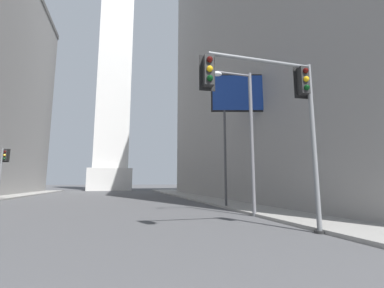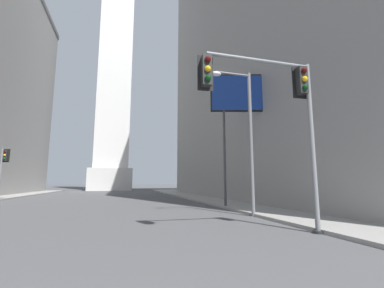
{
  "view_description": "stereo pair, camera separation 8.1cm",
  "coord_description": "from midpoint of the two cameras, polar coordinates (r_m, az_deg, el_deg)",
  "views": [
    {
      "loc": [
        2.13,
        -0.81,
        1.84
      ],
      "look_at": [
        12.94,
        37.92,
        7.83
      ],
      "focal_mm": 24.0,
      "sensor_mm": 36.0,
      "label": 1
    },
    {
      "loc": [
        2.21,
        -0.83,
        1.84
      ],
      "look_at": [
        12.94,
        37.92,
        7.83
      ],
      "focal_mm": 24.0,
      "sensor_mm": 36.0,
      "label": 2
    }
  ],
  "objects": [
    {
      "name": "traffic_light_near_right",
      "position": [
        10.27,
        18.47,
        9.42
      ],
      "size": [
        4.7,
        0.52,
        6.47
      ],
      "color": "slate",
      "rests_on": "ground_plane"
    },
    {
      "name": "traffic_light_mid_left",
      "position": [
        31.23,
        -36.41,
        -3.95
      ],
      "size": [
        0.8,
        0.52,
        5.15
      ],
      "color": "slate",
      "rests_on": "ground_plane"
    },
    {
      "name": "street_lamp",
      "position": [
        14.88,
        11.78,
        3.9
      ],
      "size": [
        2.49,
        0.36,
        8.18
      ],
      "color": "slate",
      "rests_on": "ground_plane"
    },
    {
      "name": "billboard_sign",
      "position": [
        20.46,
        12.98,
        10.05
      ],
      "size": [
        5.95,
        1.82,
        10.11
      ],
      "color": "#3F3F42",
      "rests_on": "ground_plane"
    },
    {
      "name": "building_right",
      "position": [
        40.28,
        22.92,
        21.8
      ],
      "size": [
        24.88,
        41.31,
        43.4
      ],
      "color": "gray",
      "rests_on": "ground_plane"
    },
    {
      "name": "sidewalk_right",
      "position": [
        25.13,
        7.13,
        -12.43
      ],
      "size": [
        5.0,
        74.51,
        0.15
      ],
      "primitive_type": "cube",
      "color": "gray",
      "rests_on": "ground_plane"
    },
    {
      "name": "obelisk",
      "position": [
        72.26,
        -16.29,
        21.3
      ],
      "size": [
        9.46,
        9.46,
        77.13
      ],
      "color": "silver",
      "rests_on": "ground_plane"
    }
  ]
}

